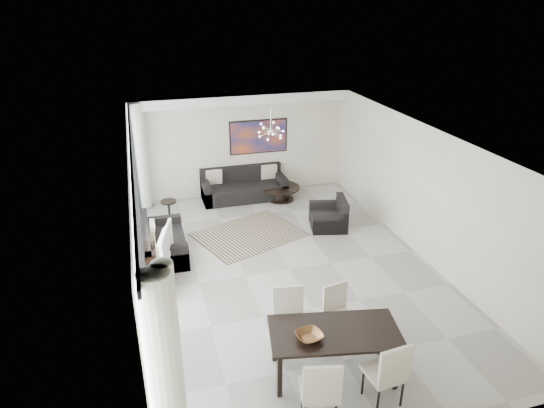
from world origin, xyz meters
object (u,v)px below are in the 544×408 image
object	(u,v)px
coffee_table	(280,192)
tv_console	(155,273)
television	(161,246)
dining_table	(334,336)
sofa_main	(244,188)

from	to	relation	value
coffee_table	tv_console	world-z (taller)	tv_console
coffee_table	tv_console	xyz separation A→B (m)	(-3.68, -3.43, 0.02)
television	dining_table	distance (m)	4.08
television	dining_table	bearing A→B (deg)	-131.99
tv_console	television	distance (m)	0.59
coffee_table	dining_table	world-z (taller)	dining_table
sofa_main	dining_table	size ratio (longest dim) A/B	1.13
coffee_table	television	size ratio (longest dim) A/B	0.93
coffee_table	tv_console	bearing A→B (deg)	-136.99
dining_table	coffee_table	bearing A→B (deg)	79.85
coffee_table	sofa_main	distance (m)	1.05
coffee_table	dining_table	bearing A→B (deg)	-100.15
television	coffee_table	bearing A→B (deg)	-32.23
coffee_table	tv_console	distance (m)	5.03
coffee_table	tv_console	size ratio (longest dim) A/B	0.73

